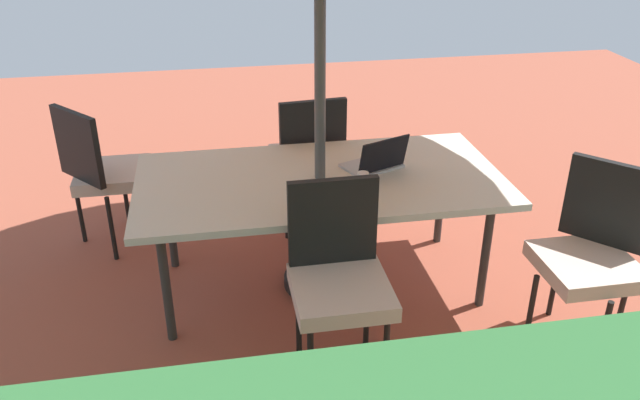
# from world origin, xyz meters

# --- Properties ---
(ground_plane) EXTENTS (10.00, 10.00, 0.02)m
(ground_plane) POSITION_xyz_m (0.00, 0.00, -0.01)
(ground_plane) COLOR #9E4C38
(dining_table) EXTENTS (2.06, 1.04, 0.72)m
(dining_table) POSITION_xyz_m (0.00, 0.00, 0.67)
(dining_table) COLOR silver
(dining_table) RESTS_ON ground_plane
(chair_south) EXTENTS (0.47, 0.48, 0.98)m
(chair_south) POSITION_xyz_m (-0.04, -0.73, 0.55)
(chair_south) COLOR beige
(chair_south) RESTS_ON ground_plane
(chair_southeast) EXTENTS (0.59, 0.58, 0.98)m
(chair_southeast) POSITION_xyz_m (1.29, -0.73, 0.55)
(chair_southeast) COLOR beige
(chair_southeast) RESTS_ON ground_plane
(chair_northwest) EXTENTS (0.59, 0.59, 0.98)m
(chair_northwest) POSITION_xyz_m (-1.27, 0.74, 0.55)
(chair_northwest) COLOR beige
(chair_northwest) RESTS_ON ground_plane
(chair_north) EXTENTS (0.46, 0.46, 0.98)m
(chair_north) POSITION_xyz_m (0.04, 0.72, 0.55)
(chair_north) COLOR beige
(chair_north) RESTS_ON ground_plane
(laptop) EXTENTS (0.39, 0.35, 0.21)m
(laptop) POSITION_xyz_m (-0.34, -0.05, 0.77)
(laptop) COLOR #B7B7BC
(laptop) RESTS_ON dining_table
(cup) EXTENTS (0.06, 0.06, 0.10)m
(cup) POSITION_xyz_m (-0.20, 0.19, 0.77)
(cup) COLOR white
(cup) RESTS_ON dining_table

